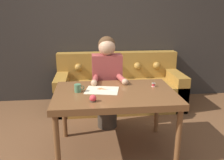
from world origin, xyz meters
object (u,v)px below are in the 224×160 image
at_px(thread_spool, 153,85).
at_px(pin_cushion, 93,99).
at_px(dining_table, 115,98).
at_px(couch, 119,88).
at_px(scissors, 104,89).
at_px(mug, 78,88).
at_px(person, 107,82).

height_order(thread_spool, pin_cushion, pin_cushion).
xyz_separation_m(dining_table, pin_cushion, (-0.25, -0.27, 0.11)).
relative_size(couch, scissors, 9.55).
distance_m(dining_table, couch, 1.47).
xyz_separation_m(couch, thread_spool, (0.25, -1.27, 0.46)).
height_order(scissors, mug, mug).
relative_size(scissors, thread_spool, 5.01).
xyz_separation_m(dining_table, person, (-0.04, 0.62, 0.01)).
xyz_separation_m(couch, person, (-0.28, -0.79, 0.37)).
distance_m(person, pin_cushion, 0.92).
bearing_deg(scissors, mug, -169.42).
bearing_deg(mug, pin_cushion, -62.64).
height_order(person, pin_cushion, person).
distance_m(dining_table, person, 0.62).
xyz_separation_m(couch, pin_cushion, (-0.49, -1.68, 0.47)).
xyz_separation_m(person, thread_spool, (0.52, -0.48, 0.09)).
relative_size(mug, pin_cushion, 1.58).
relative_size(dining_table, couch, 0.64).
height_order(couch, mug, couch).
relative_size(dining_table, person, 1.05).
bearing_deg(thread_spool, person, 137.57).
bearing_deg(thread_spool, scissors, -175.62).
height_order(couch, person, person).
height_order(dining_table, person, person).
bearing_deg(scissors, person, 81.00).
height_order(dining_table, thread_spool, thread_spool).
xyz_separation_m(person, mug, (-0.38, -0.58, 0.11)).
height_order(scissors, thread_spool, thread_spool).
xyz_separation_m(scissors, thread_spool, (0.60, 0.05, 0.02)).
bearing_deg(dining_table, person, 93.51).
distance_m(person, thread_spool, 0.71).
relative_size(thread_spool, pin_cushion, 0.63).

